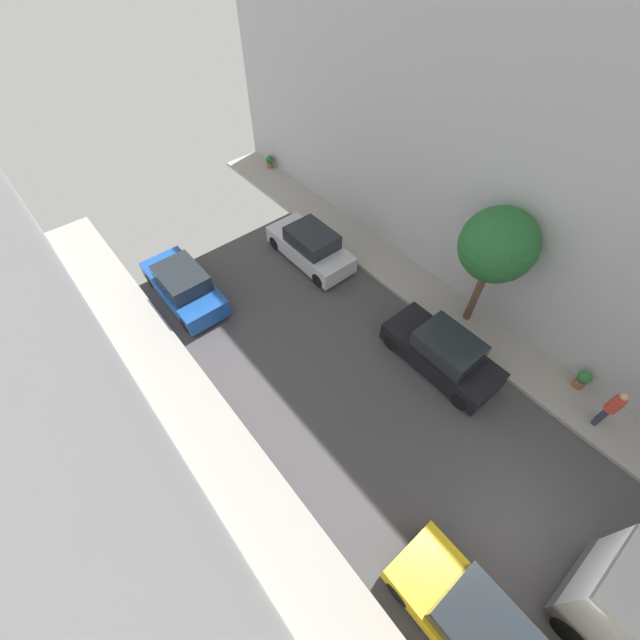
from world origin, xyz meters
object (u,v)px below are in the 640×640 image
Objects in this scene: pedestrian at (611,408)px; potted_plant_3 at (270,161)px; parked_car_right_2 at (442,352)px; potted_plant_2 at (583,379)px; parked_car_left_2 at (477,629)px; parked_car_left_3 at (184,286)px; parked_car_right_3 at (311,246)px; street_tree_1 at (498,246)px.

potted_plant_3 is at bearing 87.38° from pedestrian.
potted_plant_2 is at bearing -51.82° from parked_car_right_2.
parked_car_left_3 is at bearing 90.00° from parked_car_left_2.
parked_car_left_2 is 5.49× the size of potted_plant_2.
pedestrian is (7.48, -13.39, 0.35)m from parked_car_left_3.
parked_car_right_3 is at bearing 67.00° from parked_car_left_2.
parked_car_left_2 is at bearing -134.95° from parked_car_right_2.
parked_car_left_2 is 14.09m from parked_car_left_3.
parked_car_right_3 is at bearing -14.18° from parked_car_left_3.
potted_plant_2 is 18.29m from potted_plant_3.
pedestrian is (2.08, -4.71, 0.35)m from parked_car_right_2.
parked_car_left_3 is 10.28m from potted_plant_3.
pedestrian is at bearing -92.62° from potted_plant_3.
pedestrian is (7.48, 0.70, 0.35)m from parked_car_left_2.
parked_car_left_2 is 0.86× the size of street_tree_1.
parked_car_left_3 reaches higher than potted_plant_3.
parked_car_right_3 is (0.00, 7.31, 0.00)m from parked_car_right_2.
street_tree_1 is (7.85, -8.02, 3.03)m from parked_car_left_3.
parked_car_right_3 is 11.34m from potted_plant_2.
parked_car_right_2 is 14.94m from potted_plant_3.
parked_car_left_3 is 15.34m from pedestrian.
pedestrian reaches higher than parked_car_right_2.
parked_car_left_2 and parked_car_right_2 have the same top height.
parked_car_left_2 is 6.21× the size of potted_plant_3.
parked_car_right_2 is 4.65m from potted_plant_2.
potted_plant_3 is at bearing 67.34° from parked_car_left_2.
parked_car_left_2 is 7.53m from pedestrian.
potted_plant_3 is at bearing 87.87° from street_tree_1.
parked_car_right_3 is at bearing -112.08° from potted_plant_3.
street_tree_1 reaches higher than potted_plant_2.
parked_car_right_2 reaches higher than potted_plant_2.
potted_plant_2 reaches higher than potted_plant_3.
parked_car_right_2 is at bearing -164.98° from street_tree_1.
potted_plant_2 is (2.88, -10.97, -0.15)m from parked_car_right_3.
parked_car_left_3 is at bearing 123.86° from potted_plant_2.
potted_plant_3 is at bearing 35.44° from parked_car_left_3.
pedestrian is at bearing -93.90° from street_tree_1.
potted_plant_3 is at bearing 78.53° from parked_car_right_2.
parked_car_left_2 is at bearing -168.04° from potted_plant_2.
parked_car_right_2 is 7.31m from parked_car_right_3.
parked_car_left_2 is at bearing -142.30° from street_tree_1.
parked_car_right_3 is 7.71m from street_tree_1.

